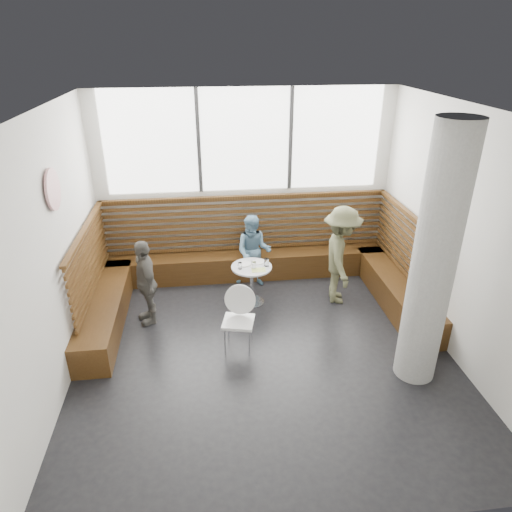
{
  "coord_description": "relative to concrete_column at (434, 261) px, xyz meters",
  "views": [
    {
      "loc": [
        -0.73,
        -4.96,
        3.93
      ],
      "look_at": [
        0.0,
        1.0,
        1.0
      ],
      "focal_mm": 32.0,
      "sensor_mm": 36.0,
      "label": 1
    }
  ],
  "objects": [
    {
      "name": "glass_mid",
      "position": [
        -1.85,
        1.86,
        -0.89
      ],
      "size": [
        0.07,
        0.07,
        0.12
      ],
      "primitive_type": "cylinder",
      "color": "white",
      "rests_on": "cafe_table"
    },
    {
      "name": "plate_near",
      "position": [
        -1.99,
        2.02,
        -0.94
      ],
      "size": [
        0.22,
        0.22,
        0.02
      ],
      "primitive_type": "cylinder",
      "color": "white",
      "rests_on": "cafe_table"
    },
    {
      "name": "menu_card",
      "position": [
        -1.79,
        1.8,
        -0.94
      ],
      "size": [
        0.22,
        0.15,
        0.0
      ],
      "primitive_type": "cube",
      "rotation": [
        0.0,
        0.0,
        -0.0
      ],
      "color": "#A5C64C",
      "rests_on": "cafe_table"
    },
    {
      "name": "cafe_table",
      "position": [
        -1.88,
        1.94,
        -1.13
      ],
      "size": [
        0.64,
        0.64,
        0.66
      ],
      "color": "silver",
      "rests_on": "ground"
    },
    {
      "name": "glass_right",
      "position": [
        -1.64,
        1.93,
        -0.88
      ],
      "size": [
        0.08,
        0.08,
        0.12
      ],
      "primitive_type": "cylinder",
      "color": "white",
      "rests_on": "cafe_table"
    },
    {
      "name": "glass_left",
      "position": [
        -2.06,
        1.89,
        -0.89
      ],
      "size": [
        0.07,
        0.07,
        0.1
      ],
      "primitive_type": "cylinder",
      "color": "white",
      "rests_on": "cafe_table"
    },
    {
      "name": "plate_far",
      "position": [
        -1.76,
        2.06,
        -0.94
      ],
      "size": [
        0.18,
        0.18,
        0.01
      ],
      "primitive_type": "cylinder",
      "color": "white",
      "rests_on": "cafe_table"
    },
    {
      "name": "room",
      "position": [
        -1.85,
        0.6,
        0.0
      ],
      "size": [
        5.0,
        5.0,
        3.2
      ],
      "color": "silver",
      "rests_on": "ground"
    },
    {
      "name": "booth",
      "position": [
        -1.85,
        2.37,
        -1.19
      ],
      "size": [
        5.0,
        2.5,
        1.44
      ],
      "color": "#3A240E",
      "rests_on": "ground"
    },
    {
      "name": "concrete_column",
      "position": [
        0.0,
        0.0,
        0.0
      ],
      "size": [
        0.5,
        0.5,
        3.2
      ],
      "primitive_type": "cylinder",
      "color": "gray",
      "rests_on": "ground"
    },
    {
      "name": "wall_art",
      "position": [
        -4.31,
        1.0,
        0.7
      ],
      "size": [
        0.03,
        0.5,
        0.5
      ],
      "primitive_type": "cylinder",
      "rotation": [
        0.0,
        1.57,
        0.0
      ],
      "color": "white",
      "rests_on": "room"
    },
    {
      "name": "cafe_chair",
      "position": [
        -2.19,
        0.83,
        -1.08
      ],
      "size": [
        0.43,
        0.42,
        0.89
      ],
      "rotation": [
        0.0,
        0.0,
        -0.23
      ],
      "color": "white",
      "rests_on": "ground"
    },
    {
      "name": "child_left",
      "position": [
        -3.48,
        1.63,
        -0.94
      ],
      "size": [
        0.55,
        0.84,
        1.32
      ],
      "primitive_type": "imported",
      "rotation": [
        0.0,
        0.0,
        -1.25
      ],
      "color": "#5D5B54",
      "rests_on": "ground"
    },
    {
      "name": "child_back",
      "position": [
        -1.78,
        2.54,
        -0.97
      ],
      "size": [
        0.71,
        0.61,
        1.26
      ],
      "primitive_type": "imported",
      "rotation": [
        0.0,
        0.0,
        -0.24
      ],
      "color": "#618CA9",
      "rests_on": "ground"
    },
    {
      "name": "adult_man",
      "position": [
        -0.47,
        1.87,
        -0.8
      ],
      "size": [
        0.77,
        1.12,
        1.6
      ],
      "primitive_type": "imported",
      "rotation": [
        0.0,
        0.0,
        1.39
      ],
      "color": "brown",
      "rests_on": "ground"
    }
  ]
}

